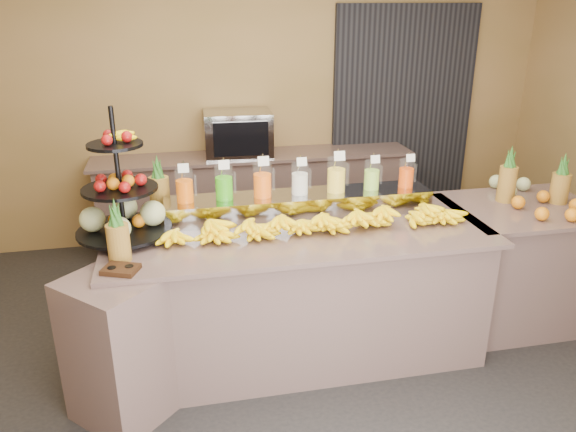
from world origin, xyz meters
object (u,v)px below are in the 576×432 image
object	(u,v)px
fruit_stand	(128,205)
oven_warmer	(238,134)
banana_heap	(317,218)
right_fruit_pile	(539,196)
condiment_caddy	(121,269)
pitcher_tray	(300,204)

from	to	relation	value
fruit_stand	oven_warmer	size ratio (longest dim) A/B	1.32
banana_heap	right_fruit_pile	bearing A→B (deg)	2.81
banana_heap	fruit_stand	xyz separation A→B (m)	(-1.19, 0.13, 0.14)
banana_heap	condiment_caddy	distance (m)	1.27
fruit_stand	condiment_caddy	distance (m)	0.53
right_fruit_pile	condiment_caddy	bearing A→B (deg)	-171.22
condiment_caddy	pitcher_tray	bearing A→B (deg)	29.54
fruit_stand	condiment_caddy	world-z (taller)	fruit_stand
pitcher_tray	condiment_caddy	world-z (taller)	pitcher_tray
banana_heap	condiment_caddy	size ratio (longest dim) A/B	10.87
banana_heap	oven_warmer	distance (m)	1.99
pitcher_tray	banana_heap	bearing A→B (deg)	-80.65
fruit_stand	oven_warmer	xyz separation A→B (m)	(0.92, 1.84, -0.00)
condiment_caddy	right_fruit_pile	bearing A→B (deg)	8.78
pitcher_tray	fruit_stand	distance (m)	1.16
fruit_stand	condiment_caddy	size ratio (longest dim) A/B	4.42
fruit_stand	right_fruit_pile	distance (m)	2.86
banana_heap	condiment_caddy	bearing A→B (deg)	-163.34
banana_heap	fruit_stand	size ratio (longest dim) A/B	2.46
banana_heap	oven_warmer	xyz separation A→B (m)	(-0.27, 1.97, 0.13)
pitcher_tray	condiment_caddy	xyz separation A→B (m)	(-1.17, -0.66, -0.06)
pitcher_tray	banana_heap	distance (m)	0.30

